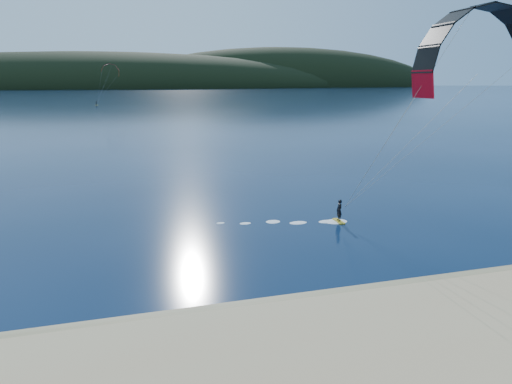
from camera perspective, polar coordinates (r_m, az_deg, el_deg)
The scene contains 5 objects.
ground at distance 19.49m, azimuth 3.53°, elevation -22.27°, with size 1800.00×1800.00×0.00m, color #061832.
wet_sand at distance 23.05m, azimuth -0.12°, elevation -15.69°, with size 220.00×2.50×0.10m.
headland at distance 760.12m, azimuth -14.88°, elevation 13.33°, with size 1200.00×310.00×140.00m.
kitesurfer_near at distance 32.93m, azimuth 26.81°, elevation 13.32°, with size 21.49×10.06×15.56m.
kitesurfer_far at distance 219.80m, azimuth -18.91°, elevation 14.79°, with size 13.22×7.40×18.33m.
Camera 1 is at (-5.07, -14.73, 11.71)m, focal length 29.95 mm.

